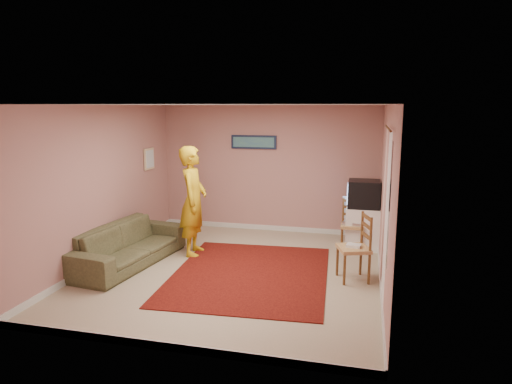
% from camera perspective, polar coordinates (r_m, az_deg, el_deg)
% --- Properties ---
extents(ground, '(5.00, 5.00, 0.00)m').
position_cam_1_polar(ground, '(7.38, -2.68, -9.79)').
color(ground, tan).
rests_on(ground, ground).
extents(wall_back, '(4.50, 0.02, 2.60)m').
position_cam_1_polar(wall_back, '(9.42, 1.53, 2.90)').
color(wall_back, '#A5726D').
rests_on(wall_back, ground).
extents(wall_front, '(4.50, 0.02, 2.60)m').
position_cam_1_polar(wall_front, '(4.74, -11.38, -5.21)').
color(wall_front, '#A5726D').
rests_on(wall_front, ground).
extents(wall_left, '(0.02, 5.00, 2.60)m').
position_cam_1_polar(wall_left, '(7.95, -18.52, 0.88)').
color(wall_left, '#A5726D').
rests_on(wall_left, ground).
extents(wall_right, '(0.02, 5.00, 2.60)m').
position_cam_1_polar(wall_right, '(6.75, 15.87, -0.65)').
color(wall_right, '#A5726D').
rests_on(wall_right, ground).
extents(ceiling, '(4.50, 5.00, 0.02)m').
position_cam_1_polar(ceiling, '(6.91, -2.87, 10.85)').
color(ceiling, white).
rests_on(ceiling, wall_back).
extents(baseboard_back, '(4.50, 0.02, 0.10)m').
position_cam_1_polar(baseboard_back, '(9.66, 1.49, -4.47)').
color(baseboard_back, silver).
rests_on(baseboard_back, ground).
extents(baseboard_front, '(4.50, 0.02, 0.10)m').
position_cam_1_polar(baseboard_front, '(5.23, -10.80, -18.46)').
color(baseboard_front, silver).
rests_on(baseboard_front, ground).
extents(baseboard_left, '(0.02, 5.00, 0.10)m').
position_cam_1_polar(baseboard_left, '(8.24, -17.94, -7.71)').
color(baseboard_left, silver).
rests_on(baseboard_left, ground).
extents(baseboard_right, '(0.02, 5.00, 0.10)m').
position_cam_1_polar(baseboard_right, '(7.10, 15.26, -10.59)').
color(baseboard_right, silver).
rests_on(baseboard_right, ground).
extents(window, '(0.01, 1.10, 1.50)m').
position_cam_1_polar(window, '(5.84, 16.18, -0.90)').
color(window, black).
rests_on(window, wall_right).
extents(curtain_sheer, '(0.01, 0.75, 2.10)m').
position_cam_1_polar(curtain_sheer, '(5.74, 15.99, -3.15)').
color(curtain_sheer, white).
rests_on(curtain_sheer, wall_right).
extents(curtain_floral, '(0.01, 0.35, 2.10)m').
position_cam_1_polar(curtain_floral, '(6.42, 15.64, -1.67)').
color(curtain_floral, white).
rests_on(curtain_floral, wall_right).
extents(curtain_rod, '(0.02, 1.40, 0.02)m').
position_cam_1_polar(curtain_rod, '(5.73, 16.19, 7.66)').
color(curtain_rod, brown).
rests_on(curtain_rod, wall_right).
extents(picture_back, '(0.95, 0.04, 0.28)m').
position_cam_1_polar(picture_back, '(9.40, -0.29, 6.26)').
color(picture_back, '#141D38').
rests_on(picture_back, wall_back).
extents(picture_left, '(0.04, 0.38, 0.42)m').
position_cam_1_polar(picture_left, '(9.28, -13.20, 4.06)').
color(picture_left, beige).
rests_on(picture_left, wall_left).
extents(area_rug, '(2.53, 3.08, 0.02)m').
position_cam_1_polar(area_rug, '(7.21, -0.73, -10.19)').
color(area_rug, '#310506').
rests_on(area_rug, ground).
extents(tv_cabinet, '(0.60, 0.55, 0.77)m').
position_cam_1_polar(tv_cabinet, '(8.63, 13.18, -4.33)').
color(tv_cabinet, white).
rests_on(tv_cabinet, ground).
extents(crt_tv, '(0.58, 0.52, 0.49)m').
position_cam_1_polar(crt_tv, '(8.49, 13.32, -0.23)').
color(crt_tv, black).
rests_on(crt_tv, tv_cabinet).
extents(chair_a, '(0.42, 0.40, 0.49)m').
position_cam_1_polar(chair_a, '(8.44, 11.98, -3.41)').
color(chair_a, tan).
rests_on(chair_a, ground).
extents(dvd_player, '(0.37, 0.29, 0.06)m').
position_cam_1_polar(dvd_player, '(8.45, 11.96, -3.82)').
color(dvd_player, '#BABABF').
rests_on(dvd_player, chair_a).
extents(blue_throw, '(0.39, 0.05, 0.41)m').
position_cam_1_polar(blue_throw, '(8.58, 12.07, -1.95)').
color(blue_throw, '#7BA4CA').
rests_on(blue_throw, chair_a).
extents(chair_b, '(0.56, 0.57, 0.55)m').
position_cam_1_polar(chair_b, '(6.96, 12.13, -5.94)').
color(chair_b, tan).
rests_on(chair_b, ground).
extents(game_console, '(0.23, 0.18, 0.04)m').
position_cam_1_polar(game_console, '(6.99, 12.11, -6.56)').
color(game_console, white).
rests_on(game_console, chair_b).
extents(sofa, '(1.16, 2.35, 0.66)m').
position_cam_1_polar(sofa, '(7.86, -15.71, -6.36)').
color(sofa, brown).
rests_on(sofa, ground).
extents(person, '(0.55, 0.75, 1.91)m').
position_cam_1_polar(person, '(8.00, -7.85, -1.11)').
color(person, gold).
rests_on(person, ground).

